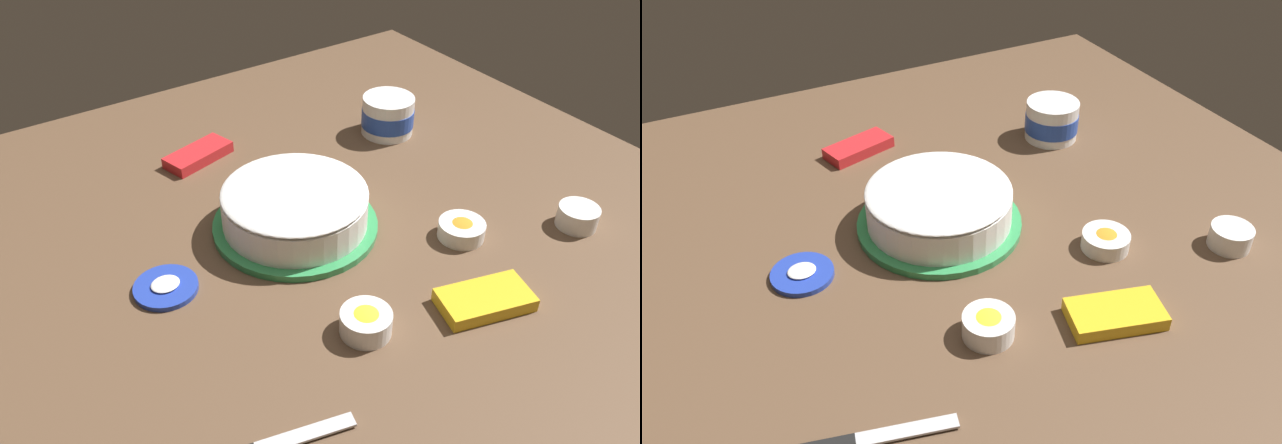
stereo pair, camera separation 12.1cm
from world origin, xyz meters
TOP-DOWN VIEW (x-y plane):
  - ground_plane at (0.00, 0.00)m, footprint 1.54×1.54m
  - frosted_cake at (0.03, -0.08)m, footprint 0.31×0.31m
  - frosting_tub at (-0.34, -0.27)m, footprint 0.12×0.12m
  - frosting_tub_lid at (0.31, -0.05)m, footprint 0.11×0.11m
  - spreading_knife at (0.34, 0.30)m, footprint 0.23×0.08m
  - sprinkle_bowl_rainbow at (-0.41, 0.22)m, footprint 0.08×0.08m
  - sprinkle_bowl_orange at (-0.21, 0.12)m, footprint 0.09×0.09m
  - sprinkle_bowl_yellow at (0.09, 0.21)m, footprint 0.08×0.08m
  - candy_box_lower at (0.08, -0.41)m, footprint 0.16×0.10m
  - candy_box_upper at (-0.11, 0.28)m, footprint 0.17×0.12m

SIDE VIEW (x-z plane):
  - ground_plane at x=0.00m, z-range 0.00..0.00m
  - spreading_knife at x=0.34m, z-range 0.00..0.01m
  - frosting_tub_lid at x=0.31m, z-range 0.00..0.01m
  - candy_box_lower at x=0.08m, z-range 0.00..0.02m
  - candy_box_upper at x=-0.11m, z-range 0.00..0.02m
  - sprinkle_bowl_orange at x=-0.21m, z-range 0.00..0.03m
  - sprinkle_bowl_rainbow at x=-0.41m, z-range 0.00..0.04m
  - sprinkle_bowl_yellow at x=0.09m, z-range 0.00..0.04m
  - frosted_cake at x=0.03m, z-range 0.00..0.09m
  - frosting_tub at x=-0.34m, z-range 0.00..0.09m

